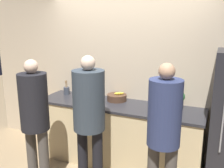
{
  "coord_description": "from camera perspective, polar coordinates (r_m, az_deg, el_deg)",
  "views": [
    {
      "loc": [
        1.32,
        -2.84,
        2.1
      ],
      "look_at": [
        0.0,
        0.15,
        1.3
      ],
      "focal_mm": 40.0,
      "sensor_mm": 36.0,
      "label": 1
    }
  ],
  "objects": [
    {
      "name": "counter",
      "position": [
        3.84,
        1.42,
        -11.27
      ],
      "size": [
        2.46,
        0.7,
        0.95
      ],
      "color": "beige",
      "rests_on": "ground_plane"
    },
    {
      "name": "bottle_clear",
      "position": [
        3.48,
        13.27,
        -4.56
      ],
      "size": [
        0.05,
        0.05,
        0.2
      ],
      "color": "silver",
      "rests_on": "counter"
    },
    {
      "name": "wall_back",
      "position": [
        3.88,
        3.38,
        1.79
      ],
      "size": [
        5.2,
        0.06,
        2.6
      ],
      "color": "#C6B293",
      "rests_on": "ground_plane"
    },
    {
      "name": "person_right",
      "position": [
        2.75,
        11.78,
        -9.54
      ],
      "size": [
        0.36,
        0.36,
        1.72
      ],
      "color": "#4C4742",
      "rests_on": "ground_plane"
    },
    {
      "name": "cup_red",
      "position": [
        3.61,
        -5.8,
        -4.17
      ],
      "size": [
        0.07,
        0.07,
        0.09
      ],
      "color": "#A33D33",
      "rests_on": "counter"
    },
    {
      "name": "fruit_bowl",
      "position": [
        3.8,
        1.12,
        -3.08
      ],
      "size": [
        0.3,
        0.3,
        0.14
      ],
      "color": "#4C3323",
      "rests_on": "counter"
    },
    {
      "name": "person_left",
      "position": [
        3.25,
        -17.26,
        -6.54
      ],
      "size": [
        0.35,
        0.35,
        1.69
      ],
      "color": "#4C4742",
      "rests_on": "ground_plane"
    },
    {
      "name": "utensil_crock",
      "position": [
        4.2,
        -10.34,
        -1.44
      ],
      "size": [
        0.1,
        0.1,
        0.24
      ],
      "color": "#3D424C",
      "rests_on": "counter"
    },
    {
      "name": "potted_plant",
      "position": [
        3.56,
        15.1,
        -3.35
      ],
      "size": [
        0.15,
        0.15,
        0.25
      ],
      "color": "#3D3D42",
      "rests_on": "counter"
    },
    {
      "name": "person_center",
      "position": [
        3.04,
        -5.28,
        -6.24
      ],
      "size": [
        0.39,
        0.39,
        1.74
      ],
      "color": "black",
      "rests_on": "ground_plane"
    }
  ]
}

